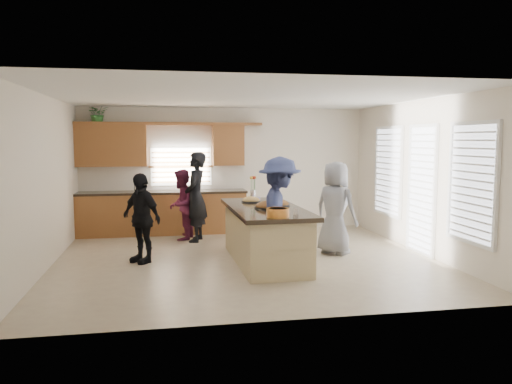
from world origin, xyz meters
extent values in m
plane|color=#C4B492|center=(0.00, 0.00, 0.00)|extent=(6.50, 6.50, 0.00)
cube|color=silver|center=(0.00, 3.00, 1.40)|extent=(6.50, 0.02, 2.80)
cube|color=silver|center=(0.00, -3.00, 1.40)|extent=(6.50, 0.02, 2.80)
cube|color=silver|center=(-3.25, 0.00, 1.40)|extent=(0.02, 6.00, 2.80)
cube|color=silver|center=(3.25, 0.00, 1.40)|extent=(0.02, 6.00, 2.80)
cube|color=white|center=(0.00, 0.00, 2.80)|extent=(6.50, 6.00, 0.02)
cube|color=#995B2C|center=(-1.43, 2.69, 0.45)|extent=(3.65, 0.62, 0.90)
cube|color=black|center=(-1.43, 2.69, 0.93)|extent=(3.70, 0.65, 0.05)
cube|color=#995B2C|center=(-2.50, 2.82, 1.95)|extent=(1.50, 0.36, 0.90)
cube|color=#995B2C|center=(0.05, 2.82, 1.95)|extent=(0.70, 0.36, 0.90)
cube|color=#995B2C|center=(-1.23, 2.82, 2.43)|extent=(4.05, 0.40, 0.06)
cube|color=brown|center=(-1.00, 2.96, 1.48)|extent=(1.35, 0.08, 0.85)
cube|color=white|center=(3.22, 1.30, 1.42)|extent=(0.06, 1.10, 1.75)
cube|color=white|center=(3.22, -0.10, 1.17)|extent=(0.06, 0.85, 2.25)
cube|color=white|center=(3.22, -1.60, 1.42)|extent=(0.06, 1.10, 1.75)
cube|color=tan|center=(0.29, -0.24, 0.44)|extent=(1.05, 2.52, 0.88)
cube|color=black|center=(0.29, -0.24, 0.92)|extent=(1.21, 2.72, 0.07)
cube|color=black|center=(0.29, -0.24, 0.04)|extent=(0.97, 2.44, 0.08)
cylinder|color=black|center=(0.31, -0.41, 0.96)|extent=(0.47, 0.47, 0.02)
ellipsoid|color=#AC6E36|center=(0.31, -0.41, 0.98)|extent=(0.42, 0.42, 0.19)
cylinder|color=black|center=(0.55, -0.13, 0.96)|extent=(0.40, 0.40, 0.02)
ellipsoid|color=#AC6E36|center=(0.55, -0.13, 0.98)|extent=(0.36, 0.36, 0.16)
cylinder|color=black|center=(0.17, 0.46, 0.96)|extent=(0.35, 0.35, 0.02)
ellipsoid|color=tan|center=(0.17, 0.46, 0.98)|extent=(0.32, 0.32, 0.14)
cylinder|color=orange|center=(0.25, -1.38, 1.02)|extent=(0.33, 0.33, 0.13)
cylinder|color=beige|center=(0.25, -1.38, 1.06)|extent=(0.27, 0.27, 0.04)
cylinder|color=white|center=(0.57, -1.21, 1.00)|extent=(0.08, 0.08, 0.11)
cylinder|color=#987DB6|center=(0.28, 0.80, 0.97)|extent=(0.25, 0.25, 0.04)
cylinder|color=silver|center=(0.31, 1.01, 1.03)|extent=(0.10, 0.10, 0.16)
imported|color=#2C702D|center=(-2.76, 2.82, 2.64)|extent=(0.54, 0.51, 0.47)
imported|color=black|center=(-0.75, 1.74, 0.92)|extent=(0.58, 0.75, 1.83)
imported|color=maroon|center=(-1.04, 1.96, 0.73)|extent=(0.74, 0.84, 1.47)
imported|color=black|center=(-1.78, 0.13, 0.76)|extent=(0.87, 0.91, 1.52)
imported|color=navy|center=(0.44, -0.69, 0.91)|extent=(0.90, 1.28, 1.81)
imported|color=slate|center=(1.68, 0.16, 0.84)|extent=(0.94, 0.98, 1.69)
camera|label=1|loc=(-1.36, -8.42, 2.08)|focal=35.00mm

